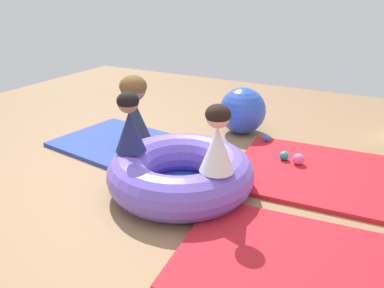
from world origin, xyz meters
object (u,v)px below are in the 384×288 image
(child_in_navy, at_px, (129,123))
(play_ball_blue, at_px, (266,138))
(play_ball_teal, at_px, (284,156))
(exercise_ball_large, at_px, (243,111))
(child_in_white, at_px, (217,139))
(adult_seated, at_px, (135,113))
(inflatable_cushion, at_px, (181,173))
(play_ball_pink, at_px, (298,159))

(child_in_navy, height_order, play_ball_blue, child_in_navy)
(play_ball_teal, distance_m, exercise_ball_large, 0.93)
(child_in_navy, xyz_separation_m, child_in_white, (0.78, -0.00, 0.01))
(play_ball_blue, bearing_deg, child_in_navy, -115.47)
(play_ball_teal, height_order, exercise_ball_large, exercise_ball_large)
(child_in_white, bearing_deg, play_ball_blue, -151.40)
(adult_seated, relative_size, play_ball_blue, 10.00)
(adult_seated, relative_size, play_ball_teal, 8.56)
(inflatable_cushion, height_order, child_in_navy, child_in_navy)
(play_ball_teal, bearing_deg, child_in_white, -101.52)
(child_in_navy, bearing_deg, inflatable_cushion, -99.85)
(child_in_navy, distance_m, play_ball_teal, 1.56)
(child_in_navy, bearing_deg, child_in_white, -119.38)
(child_in_navy, bearing_deg, play_ball_pink, -76.58)
(inflatable_cushion, height_order, play_ball_pink, inflatable_cushion)
(inflatable_cushion, relative_size, play_ball_teal, 13.74)
(play_ball_pink, bearing_deg, adult_seated, -166.93)
(child_in_navy, relative_size, play_ball_teal, 5.60)
(inflatable_cushion, bearing_deg, play_ball_teal, 57.20)
(play_ball_pink, bearing_deg, play_ball_blue, 137.00)
(inflatable_cushion, bearing_deg, child_in_white, -19.87)
(inflatable_cushion, height_order, adult_seated, adult_seated)
(play_ball_blue, xyz_separation_m, play_ball_pink, (0.45, -0.42, 0.02))
(play_ball_blue, distance_m, play_ball_teal, 0.49)
(child_in_white, xyz_separation_m, play_ball_blue, (-0.08, 1.47, -0.52))
(child_in_white, xyz_separation_m, adult_seated, (-1.23, 0.68, -0.19))
(inflatable_cushion, bearing_deg, exercise_ball_large, 92.45)
(child_in_navy, xyz_separation_m, exercise_ball_large, (0.32, 1.69, -0.32))
(play_ball_teal, bearing_deg, play_ball_pink, -12.93)
(adult_seated, bearing_deg, play_ball_teal, 131.86)
(exercise_ball_large, bearing_deg, child_in_white, -74.99)
(inflatable_cushion, xyz_separation_m, play_ball_teal, (0.61, 0.95, -0.09))
(play_ball_pink, relative_size, exercise_ball_large, 0.21)
(child_in_white, distance_m, play_ball_teal, 1.22)
(adult_seated, xyz_separation_m, play_ball_pink, (1.60, 0.37, -0.31))
(child_in_navy, bearing_deg, play_ball_teal, -71.78)
(child_in_navy, relative_size, play_ball_blue, 6.54)
(adult_seated, xyz_separation_m, exercise_ball_large, (0.77, 1.01, -0.14))
(exercise_ball_large, bearing_deg, play_ball_blue, -31.17)
(child_in_navy, xyz_separation_m, play_ball_teal, (1.00, 1.08, -0.50))
(child_in_white, bearing_deg, play_ball_pink, -173.75)
(child_in_navy, bearing_deg, exercise_ball_large, -39.86)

